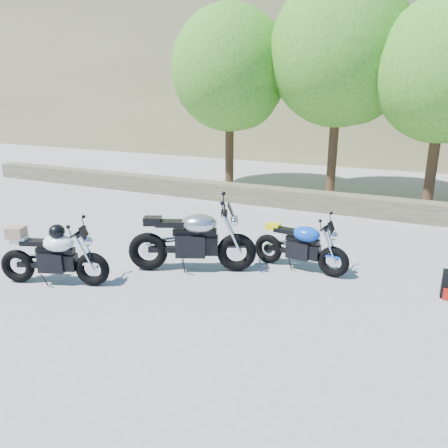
# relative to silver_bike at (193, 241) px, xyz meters

# --- Properties ---
(ground) EXTENTS (90.00, 90.00, 0.00)m
(ground) POSITION_rel_silver_bike_xyz_m (0.13, -0.40, -0.56)
(ground) COLOR gray
(ground) RESTS_ON ground
(stone_wall) EXTENTS (22.00, 0.55, 0.50)m
(stone_wall) POSITION_rel_silver_bike_xyz_m (0.13, 5.10, -0.31)
(stone_wall) COLOR #4B4532
(stone_wall) RESTS_ON ground
(hillside) EXTENTS (80.00, 30.00, 15.00)m
(hillside) POSITION_rel_silver_bike_xyz_m (3.13, 27.60, 6.94)
(hillside) COLOR olive
(hillside) RESTS_ON ground
(tree_decid_left) EXTENTS (3.67, 3.67, 5.62)m
(tree_decid_left) POSITION_rel_silver_bike_xyz_m (-2.27, 6.74, 3.07)
(tree_decid_left) COLOR #382314
(tree_decid_left) RESTS_ON ground
(tree_decid_mid) EXTENTS (4.08, 4.08, 6.24)m
(tree_decid_mid) POSITION_rel_silver_bike_xyz_m (1.03, 7.14, 3.48)
(tree_decid_mid) COLOR #382314
(tree_decid_mid) RESTS_ON ground
(silver_bike) EXTENTS (2.17, 1.11, 1.15)m
(silver_bike) POSITION_rel_silver_bike_xyz_m (0.00, 0.00, 0.00)
(silver_bike) COLOR black
(silver_bike) RESTS_ON ground
(white_bike) EXTENTS (1.83, 0.82, 1.04)m
(white_bike) POSITION_rel_silver_bike_xyz_m (-1.82, -1.49, -0.05)
(white_bike) COLOR black
(white_bike) RESTS_ON ground
(blue_bike) EXTENTS (1.81, 0.57, 0.91)m
(blue_bike) POSITION_rel_silver_bike_xyz_m (1.73, 0.85, -0.12)
(blue_bike) COLOR black
(blue_bike) RESTS_ON ground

